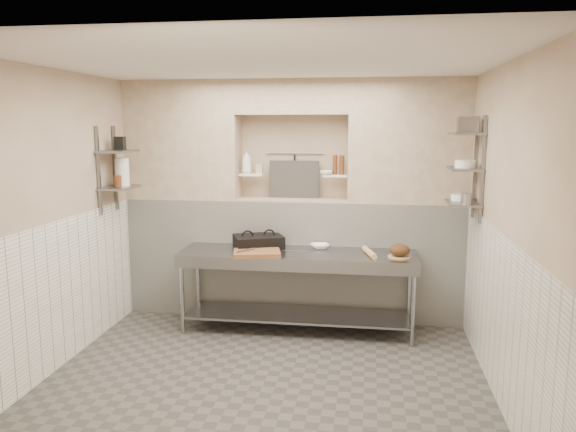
% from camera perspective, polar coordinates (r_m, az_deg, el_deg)
% --- Properties ---
extents(floor, '(4.00, 3.90, 0.10)m').
position_cam_1_polar(floor, '(5.40, -2.15, -16.39)').
color(floor, '#4C4843').
rests_on(floor, ground).
extents(ceiling, '(4.00, 3.90, 0.10)m').
position_cam_1_polar(ceiling, '(4.90, -2.36, 15.85)').
color(ceiling, silver).
rests_on(ceiling, ground).
extents(wall_left, '(0.10, 3.90, 2.80)m').
position_cam_1_polar(wall_left, '(5.69, -23.00, -0.45)').
color(wall_left, '#BCA88F').
rests_on(wall_left, ground).
extents(wall_right, '(0.10, 3.90, 2.80)m').
position_cam_1_polar(wall_right, '(5.00, 21.52, -1.61)').
color(wall_right, '#BCA88F').
rests_on(wall_right, ground).
extents(wall_back, '(4.00, 0.10, 2.80)m').
position_cam_1_polar(wall_back, '(6.90, 0.78, 1.88)').
color(wall_back, '#BCA88F').
rests_on(wall_back, ground).
extents(wall_front, '(4.00, 0.10, 2.80)m').
position_cam_1_polar(wall_front, '(3.06, -9.18, -7.73)').
color(wall_front, '#BCA88F').
rests_on(wall_front, ground).
extents(backwall_lower, '(4.00, 0.40, 1.40)m').
position_cam_1_polar(backwall_lower, '(6.79, 0.49, -4.27)').
color(backwall_lower, white).
rests_on(backwall_lower, floor).
extents(alcove_sill, '(1.30, 0.40, 0.02)m').
position_cam_1_polar(alcove_sill, '(6.65, 0.50, 1.69)').
color(alcove_sill, '#BCA88F').
rests_on(alcove_sill, backwall_lower).
extents(backwall_pillar_left, '(1.35, 0.40, 1.40)m').
position_cam_1_polar(backwall_pillar_left, '(6.91, -10.55, 7.56)').
color(backwall_pillar_left, '#BCA88F').
rests_on(backwall_pillar_left, backwall_lower).
extents(backwall_pillar_right, '(1.35, 0.40, 1.40)m').
position_cam_1_polar(backwall_pillar_right, '(6.55, 12.16, 7.42)').
color(backwall_pillar_right, '#BCA88F').
rests_on(backwall_pillar_right, backwall_lower).
extents(backwall_header, '(1.30, 0.40, 0.40)m').
position_cam_1_polar(backwall_header, '(6.60, 0.52, 11.98)').
color(backwall_header, '#BCA88F').
rests_on(backwall_header, backwall_lower).
extents(wainscot_left, '(0.02, 3.90, 1.40)m').
position_cam_1_polar(wainscot_left, '(5.81, -22.06, -7.29)').
color(wainscot_left, white).
rests_on(wainscot_left, floor).
extents(wainscot_right, '(0.02, 3.90, 1.40)m').
position_cam_1_polar(wainscot_right, '(5.16, 20.39, -9.25)').
color(wainscot_right, white).
rests_on(wainscot_right, floor).
extents(alcove_shelf_left, '(0.28, 0.16, 0.02)m').
position_cam_1_polar(alcove_shelf_left, '(6.71, -3.74, 4.22)').
color(alcove_shelf_left, white).
rests_on(alcove_shelf_left, backwall_lower).
extents(alcove_shelf_right, '(0.28, 0.16, 0.02)m').
position_cam_1_polar(alcove_shelf_right, '(6.57, 4.84, 4.11)').
color(alcove_shelf_right, white).
rests_on(alcove_shelf_right, backwall_lower).
extents(utensil_rail, '(0.70, 0.02, 0.02)m').
position_cam_1_polar(utensil_rail, '(6.77, 0.70, 6.41)').
color(utensil_rail, gray).
rests_on(utensil_rail, wall_back).
extents(hanging_steel, '(0.02, 0.02, 0.30)m').
position_cam_1_polar(hanging_steel, '(6.76, 0.68, 4.96)').
color(hanging_steel, black).
rests_on(hanging_steel, utensil_rail).
extents(splash_panel, '(0.60, 0.08, 0.45)m').
position_cam_1_polar(splash_panel, '(6.73, 0.62, 3.74)').
color(splash_panel, '#383330').
rests_on(splash_panel, alcove_sill).
extents(shelf_rail_left_a, '(0.03, 0.03, 0.95)m').
position_cam_1_polar(shelf_rail_left_a, '(6.70, -17.14, 4.68)').
color(shelf_rail_left_a, slate).
rests_on(shelf_rail_left_a, wall_left).
extents(shelf_rail_left_b, '(0.03, 0.03, 0.95)m').
position_cam_1_polar(shelf_rail_left_b, '(6.34, -18.68, 4.37)').
color(shelf_rail_left_b, slate).
rests_on(shelf_rail_left_b, wall_left).
extents(wall_shelf_left_lower, '(0.30, 0.50, 0.02)m').
position_cam_1_polar(wall_shelf_left_lower, '(6.48, -16.73, 2.78)').
color(wall_shelf_left_lower, slate).
rests_on(wall_shelf_left_lower, wall_left).
extents(wall_shelf_left_upper, '(0.30, 0.50, 0.03)m').
position_cam_1_polar(wall_shelf_left_upper, '(6.45, -16.90, 6.32)').
color(wall_shelf_left_upper, slate).
rests_on(wall_shelf_left_upper, wall_left).
extents(shelf_rail_right_a, '(0.03, 0.03, 1.05)m').
position_cam_1_polar(shelf_rail_right_a, '(6.15, 18.46, 4.71)').
color(shelf_rail_right_a, slate).
rests_on(shelf_rail_right_a, wall_right).
extents(shelf_rail_right_b, '(0.03, 0.03, 1.05)m').
position_cam_1_polar(shelf_rail_right_b, '(5.76, 19.15, 4.40)').
color(shelf_rail_right_b, slate).
rests_on(shelf_rail_right_b, wall_right).
extents(wall_shelf_right_lower, '(0.30, 0.50, 0.02)m').
position_cam_1_polar(wall_shelf_right_lower, '(5.96, 17.35, 1.26)').
color(wall_shelf_right_lower, slate).
rests_on(wall_shelf_right_lower, wall_right).
extents(wall_shelf_right_mid, '(0.30, 0.50, 0.02)m').
position_cam_1_polar(wall_shelf_right_mid, '(5.93, 17.51, 4.61)').
color(wall_shelf_right_mid, slate).
rests_on(wall_shelf_right_mid, wall_right).
extents(wall_shelf_right_upper, '(0.30, 0.50, 0.03)m').
position_cam_1_polar(wall_shelf_right_upper, '(5.91, 17.68, 7.99)').
color(wall_shelf_right_upper, slate).
rests_on(wall_shelf_right_upper, wall_right).
extents(prep_table, '(2.60, 0.70, 0.90)m').
position_cam_1_polar(prep_table, '(6.24, 0.97, -6.02)').
color(prep_table, gray).
rests_on(prep_table, floor).
extents(panini_press, '(0.64, 0.57, 0.15)m').
position_cam_1_polar(panini_press, '(6.39, -3.02, -2.63)').
color(panini_press, black).
rests_on(panini_press, prep_table).
extents(cutting_board, '(0.56, 0.45, 0.04)m').
position_cam_1_polar(cutting_board, '(6.06, -3.18, -3.77)').
color(cutting_board, brown).
rests_on(cutting_board, prep_table).
extents(knife_blade, '(0.26, 0.04, 0.01)m').
position_cam_1_polar(knife_blade, '(6.05, 0.66, -3.54)').
color(knife_blade, gray).
rests_on(knife_blade, cutting_board).
extents(tongs, '(0.16, 0.21, 0.02)m').
position_cam_1_polar(tongs, '(6.05, -4.33, -3.47)').
color(tongs, gray).
rests_on(tongs, cutting_board).
extents(mixing_bowl, '(0.26, 0.26, 0.05)m').
position_cam_1_polar(mixing_bowl, '(6.37, 3.25, -3.08)').
color(mixing_bowl, white).
rests_on(mixing_bowl, prep_table).
extents(rolling_pin, '(0.17, 0.43, 0.06)m').
position_cam_1_polar(rolling_pin, '(6.09, 8.27, -3.68)').
color(rolling_pin, tan).
rests_on(rolling_pin, prep_table).
extents(bread_board, '(0.25, 0.25, 0.01)m').
position_cam_1_polar(bread_board, '(6.07, 11.26, -4.06)').
color(bread_board, tan).
rests_on(bread_board, prep_table).
extents(bread_loaf, '(0.21, 0.21, 0.13)m').
position_cam_1_polar(bread_loaf, '(6.05, 11.28, -3.40)').
color(bread_loaf, '#4C2D19').
rests_on(bread_loaf, bread_board).
extents(bottle_soap, '(0.15, 0.15, 0.29)m').
position_cam_1_polar(bottle_soap, '(6.68, -4.23, 5.54)').
color(bottle_soap, white).
rests_on(bottle_soap, alcove_shelf_left).
extents(jar_alcove, '(0.08, 0.08, 0.11)m').
position_cam_1_polar(jar_alcove, '(6.69, -2.92, 4.82)').
color(jar_alcove, '#BCA88F').
rests_on(jar_alcove, alcove_shelf_left).
extents(bowl_alcove, '(0.20, 0.20, 0.05)m').
position_cam_1_polar(bowl_alcove, '(6.54, 3.91, 4.41)').
color(bowl_alcove, white).
rests_on(bowl_alcove, alcove_shelf_right).
extents(condiment_a, '(0.06, 0.06, 0.23)m').
position_cam_1_polar(condiment_a, '(6.55, 5.49, 5.18)').
color(condiment_a, '#552C16').
rests_on(condiment_a, alcove_shelf_right).
extents(condiment_b, '(0.06, 0.06, 0.23)m').
position_cam_1_polar(condiment_b, '(6.58, 4.80, 5.21)').
color(condiment_b, '#552C16').
rests_on(condiment_b, alcove_shelf_right).
extents(condiment_c, '(0.07, 0.07, 0.12)m').
position_cam_1_polar(condiment_c, '(6.59, 5.53, 4.74)').
color(condiment_c, white).
rests_on(condiment_c, alcove_shelf_right).
extents(jug_left, '(0.15, 0.15, 0.31)m').
position_cam_1_polar(jug_left, '(6.54, -16.49, 4.32)').
color(jug_left, white).
rests_on(jug_left, wall_shelf_left_lower).
extents(jar_left, '(0.08, 0.08, 0.12)m').
position_cam_1_polar(jar_left, '(6.44, -16.92, 3.40)').
color(jar_left, '#552C16').
rests_on(jar_left, wall_shelf_left_lower).
extents(box_left_upper, '(0.11, 0.11, 0.15)m').
position_cam_1_polar(box_left_upper, '(6.51, -16.70, 7.10)').
color(box_left_upper, black).
rests_on(box_left_upper, wall_shelf_left_upper).
extents(bowl_right, '(0.21, 0.21, 0.06)m').
position_cam_1_polar(bowl_right, '(6.09, 17.17, 1.83)').
color(bowl_right, white).
rests_on(bowl_right, wall_shelf_right_lower).
extents(canister_right, '(0.11, 0.11, 0.11)m').
position_cam_1_polar(canister_right, '(5.76, 17.68, 1.65)').
color(canister_right, gray).
rests_on(canister_right, wall_shelf_right_lower).
extents(bowl_right_mid, '(0.20, 0.20, 0.07)m').
position_cam_1_polar(bowl_right_mid, '(5.91, 17.55, 5.08)').
color(bowl_right_mid, white).
rests_on(bowl_right_mid, wall_shelf_right_mid).
extents(basket_right, '(0.21, 0.25, 0.15)m').
position_cam_1_polar(basket_right, '(5.89, 17.75, 8.85)').
color(basket_right, gray).
rests_on(basket_right, wall_shelf_right_upper).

